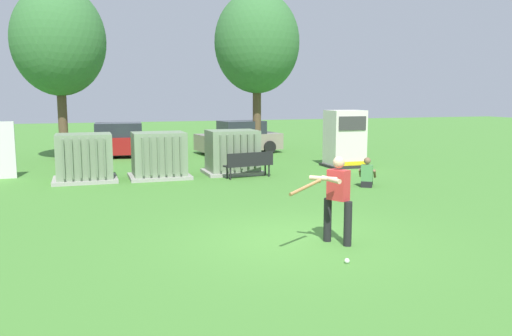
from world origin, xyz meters
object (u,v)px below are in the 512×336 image
sports_ball (347,261)px  parked_car_leftmost (116,141)px  transformer_west (84,158)px  transformer_mid_west (159,156)px  park_bench (249,163)px  seated_spectator (367,175)px  batter (336,196)px  backpack (337,180)px  transformer_mid_east (232,153)px  generator_enclosure (345,139)px  parked_car_left_of_center (239,138)px

sports_ball → parked_car_leftmost: (-2.84, 17.36, 0.71)m
transformer_west → sports_ball: bearing=-68.0°
transformer_west → transformer_mid_west: (2.51, -0.07, 0.00)m
park_bench → parked_car_leftmost: size_ratio=0.43×
sports_ball → seated_spectator: seated_spectator is taller
park_bench → batter: bearing=-95.9°
transformer_mid_west → park_bench: transformer_mid_west is taller
backpack → park_bench: bearing=130.4°
transformer_mid_west → batter: bearing=-77.1°
transformer_mid_west → park_bench: 3.19m
transformer_mid_west → sports_ball: (1.80, -10.56, -0.74)m
transformer_mid_west → seated_spectator: transformer_mid_west is taller
transformer_west → transformer_mid_west: same height
transformer_west → transformer_mid_west: bearing=-1.6°
transformer_west → park_bench: (5.53, -1.06, -0.25)m
transformer_west → sports_ball: (4.30, -10.63, -0.74)m
batter → backpack: (3.02, 5.90, -0.76)m
transformer_mid_west → batter: batter is taller
batter → seated_spectator: 6.81m
transformer_mid_east → generator_enclosure: (4.85, 0.37, 0.35)m
generator_enclosure → parked_car_left_of_center: size_ratio=0.52×
park_bench → transformer_mid_west: bearing=161.8°
generator_enclosure → sports_ball: generator_enclosure is taller
transformer_west → generator_enclosure: size_ratio=0.91×
backpack → parked_car_left_of_center: (-0.22, 10.27, 0.54)m
seated_spectator → parked_car_left_of_center: 10.69m
transformer_mid_east → sports_ball: transformer_mid_east is taller
transformer_mid_west → parked_car_left_of_center: size_ratio=0.48×
backpack → parked_car_leftmost: size_ratio=0.10×
transformer_mid_east → park_bench: (0.28, -1.20, -0.25)m
transformer_mid_east → generator_enclosure: 4.88m
transformer_mid_east → batter: bearing=-93.5°
batter → parked_car_leftmost: 16.53m
generator_enclosure → backpack: generator_enclosure is taller
seated_spectator → transformer_mid_east: bearing=129.1°
parked_car_left_of_center → sports_ball: bearing=-100.3°
batter → sports_ball: 1.52m
batter → backpack: bearing=62.9°
batter → backpack: batter is taller
sports_ball → parked_car_leftmost: 17.61m
transformer_west → seated_spectator: bearing=-24.7°
generator_enclosure → seated_spectator: generator_enclosure is taller
transformer_west → backpack: size_ratio=4.77×
parked_car_leftmost → transformer_west: bearing=-102.2°
seated_spectator → parked_car_left_of_center: bearing=96.0°
transformer_mid_west → parked_car_leftmost: same height
sports_ball → backpack: size_ratio=0.20×
parked_car_left_of_center → batter: bearing=-99.8°
batter → transformer_west: bearing=116.1°
batter → sports_ball: batter is taller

